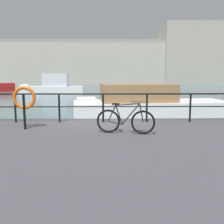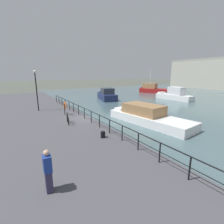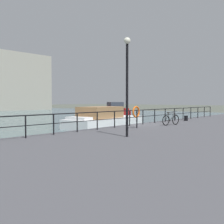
{
  "view_description": "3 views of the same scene",
  "coord_description": "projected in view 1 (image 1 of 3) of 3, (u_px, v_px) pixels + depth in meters",
  "views": [
    {
      "loc": [
        0.32,
        -10.23,
        2.53
      ],
      "look_at": [
        0.47,
        0.93,
        0.86
      ],
      "focal_mm": 41.43,
      "sensor_mm": 36.0,
      "label": 1
    },
    {
      "loc": [
        14.98,
        -6.69,
        5.08
      ],
      "look_at": [
        -0.68,
        2.96,
        0.79
      ],
      "focal_mm": 26.38,
      "sensor_mm": 36.0,
      "label": 2
    },
    {
      "loc": [
        -17.05,
        -12.22,
        2.49
      ],
      "look_at": [
        0.58,
        2.57,
        1.53
      ],
      "focal_mm": 45.43,
      "sensor_mm": 36.0,
      "label": 3
    }
  ],
  "objects": [
    {
      "name": "parked_bicycle",
      "position": [
        125.0,
        121.0,
        7.74
      ],
      "size": [
        1.75,
        0.41,
        0.98
      ],
      "rotation": [
        0.0,
        0.0,
        -0.2
      ],
      "color": "black",
      "rests_on": "quay_promenade"
    },
    {
      "name": "harbor_building",
      "position": [
        134.0,
        62.0,
        65.0
      ],
      "size": [
        60.64,
        14.87,
        14.07
      ],
      "color": "#B2AD9E",
      "rests_on": "ground_plane"
    },
    {
      "name": "ground_plane",
      "position": [
        101.0,
        136.0,
        10.49
      ],
      "size": [
        240.0,
        240.0,
        0.0
      ],
      "primitive_type": "plane",
      "color": "#4C5147"
    },
    {
      "name": "moored_red_daysailer",
      "position": [
        146.0,
        103.0,
        15.63
      ],
      "size": [
        9.6,
        4.05,
        1.89
      ],
      "rotation": [
        0.0,
        0.0,
        3.26
      ],
      "color": "white",
      "rests_on": "water_basin"
    },
    {
      "name": "quay_railing",
      "position": [
        125.0,
        102.0,
        9.54
      ],
      "size": [
        24.41,
        0.07,
        1.08
      ],
      "color": "black",
      "rests_on": "quay_promenade"
    },
    {
      "name": "moored_green_narrowboat",
      "position": [
        53.0,
        87.0,
        31.27
      ],
      "size": [
        7.64,
        2.56,
        2.52
      ],
      "rotation": [
        0.0,
        0.0,
        3.19
      ],
      "color": "white",
      "rests_on": "water_basin"
    },
    {
      "name": "life_ring_stand",
      "position": [
        24.0,
        99.0,
        8.31
      ],
      "size": [
        0.75,
        0.16,
        1.4
      ],
      "color": "black",
      "rests_on": "quay_promenade"
    },
    {
      "name": "quay_promenade",
      "position": [
        88.0,
        214.0,
        4.01
      ],
      "size": [
        56.0,
        13.0,
        0.73
      ],
      "primitive_type": "cube",
      "color": "#47474C",
      "rests_on": "ground_plane"
    },
    {
      "name": "water_basin",
      "position": [
        106.0,
        90.0,
        40.35
      ],
      "size": [
        80.0,
        60.0,
        0.01
      ],
      "primitive_type": "cube",
      "color": "#476066",
      "rests_on": "ground_plane"
    }
  ]
}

